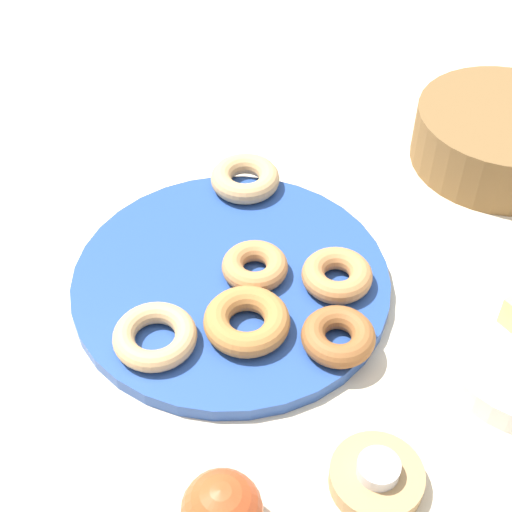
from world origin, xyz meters
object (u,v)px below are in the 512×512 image
Objects in this scene: donut_3 at (337,275)px; donut_4 at (255,268)px; donut_1 at (247,321)px; tealight at (378,468)px; donut_5 at (338,336)px; candle_holder at (376,478)px; donut_plate at (231,281)px; donut_0 at (245,179)px; apple at (222,511)px; donut_2 at (155,336)px; basket at (502,137)px.

donut_3 is 1.06× the size of donut_4.
donut_1 reaches higher than donut_4.
donut_4 is at bearing -162.97° from tealight.
donut_5 is (0.09, -0.02, -0.00)m from donut_3.
candle_holder is at bearing 28.31° from donut_1.
donut_plate is 4.19× the size of candle_holder.
donut_4 is (0.17, -0.01, -0.00)m from donut_0.
donut_2 is at bearing -165.49° from apple.
donut_4 reaches higher than tealight.
basket reaches higher than donut_4.
donut_2 is 0.27m from tealight.
donut_2 is 0.37× the size of basket.
donut_plate is 0.13m from donut_2.
donut_plate is at bearing -137.80° from donut_5.
donut_0 is 0.21m from donut_3.
donut_plate is 0.29m from candle_holder.
donut_0 is at bearing -165.97° from donut_5.
donut_2 is at bearing -73.11° from donut_3.
donut_plate is at bearing -93.92° from donut_4.
donut_2 is at bearing -97.26° from donut_5.
basket is at bearing 116.45° from donut_plate.
tealight reaches higher than candle_holder.
donut_1 is at bearing -151.69° from tealight.
donut_1 is 1.30× the size of apple.
candle_holder is 0.15m from apple.
basket reaches higher than donut_1.
donut_4 reaches higher than donut_2.
donut_plate is at bearing -173.45° from donut_1.
apple is (0.27, -0.16, 0.01)m from donut_3.
donut_1 is 0.22m from tealight.
donut_1 reaches higher than donut_5.
apple reaches higher than donut_1.
donut_1 is at bearing -13.12° from donut_4.
apple reaches higher than donut_3.
donut_0 is 0.96× the size of donut_1.
basket reaches higher than apple.
donut_0 is 0.29m from donut_5.
apple is (0.46, -0.07, 0.01)m from donut_0.
donut_2 reaches higher than candle_holder.
donut_1 is at bearing -108.76° from donut_5.
candle_holder is at bearing 2.37° from donut_5.
donut_5 is 2.00× the size of tealight.
donut_2 is 1.17× the size of donut_4.
donut_5 is at bearing 42.20° from donut_plate.
apple is (0.21, 0.05, 0.01)m from donut_2.
basket is at bearing 128.93° from donut_3.
donut_2 reaches higher than donut_plate.
donut_2 is at bearing -131.92° from candle_holder.
donut_0 is at bearing -155.50° from donut_3.
donut_3 is 0.36m from basket.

